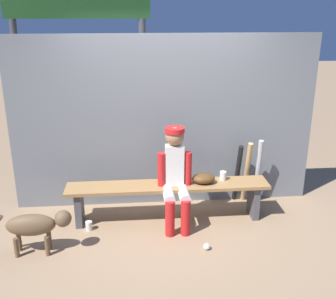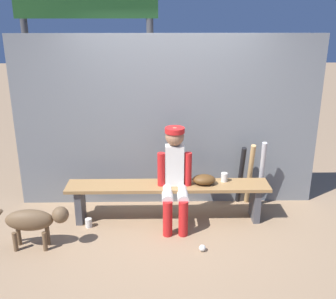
{
  "view_description": "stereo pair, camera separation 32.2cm",
  "coord_description": "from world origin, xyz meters",
  "px_view_note": "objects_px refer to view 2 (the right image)",
  "views": [
    {
      "loc": [
        -0.41,
        -4.49,
        2.51
      ],
      "look_at": [
        0.0,
        0.0,
        0.92
      ],
      "focal_mm": 43.44,
      "sensor_mm": 36.0,
      "label": 1
    },
    {
      "loc": [
        -0.09,
        -4.51,
        2.51
      ],
      "look_at": [
        0.0,
        0.0,
        0.92
      ],
      "focal_mm": 43.44,
      "sensor_mm": 36.0,
      "label": 2
    }
  ],
  "objects_px": {
    "bat_aluminum_black": "(241,175)",
    "dugout_bench": "(168,192)",
    "bat_wood_tan": "(250,175)",
    "dog": "(35,220)",
    "baseball": "(202,248)",
    "cup_on_ground": "(89,223)",
    "baseball_glove": "(204,180)",
    "player_seated": "(175,174)",
    "cup_on_bench": "(224,177)",
    "scoreboard": "(90,11)",
    "bat_aluminum_silver": "(261,174)"
  },
  "relations": [
    {
      "from": "baseball",
      "to": "dog",
      "type": "relative_size",
      "value": 0.09
    },
    {
      "from": "dugout_bench",
      "to": "bat_aluminum_black",
      "type": "bearing_deg",
      "value": 22.46
    },
    {
      "from": "player_seated",
      "to": "bat_wood_tan",
      "type": "xyz_separation_m",
      "value": [
        1.0,
        0.46,
        -0.21
      ]
    },
    {
      "from": "dugout_bench",
      "to": "cup_on_bench",
      "type": "xyz_separation_m",
      "value": [
        0.69,
        0.08,
        0.16
      ]
    },
    {
      "from": "bat_aluminum_silver",
      "to": "baseball",
      "type": "distance_m",
      "value": 1.42
    },
    {
      "from": "cup_on_bench",
      "to": "dog",
      "type": "xyz_separation_m",
      "value": [
        -2.15,
        -0.68,
        -0.19
      ]
    },
    {
      "from": "bat_aluminum_silver",
      "to": "cup_on_ground",
      "type": "height_order",
      "value": "bat_aluminum_silver"
    },
    {
      "from": "bat_aluminum_black",
      "to": "scoreboard",
      "type": "xyz_separation_m",
      "value": [
        -2.03,
        1.15,
        2.04
      ]
    },
    {
      "from": "baseball_glove",
      "to": "bat_wood_tan",
      "type": "distance_m",
      "value": 0.73
    },
    {
      "from": "baseball",
      "to": "baseball_glove",
      "type": "bearing_deg",
      "value": 83.82
    },
    {
      "from": "dugout_bench",
      "to": "player_seated",
      "type": "distance_m",
      "value": 0.32
    },
    {
      "from": "dugout_bench",
      "to": "baseball_glove",
      "type": "xyz_separation_m",
      "value": [
        0.44,
        0.0,
        0.17
      ]
    },
    {
      "from": "bat_wood_tan",
      "to": "bat_aluminum_silver",
      "type": "bearing_deg",
      "value": -7.73
    },
    {
      "from": "bat_aluminum_black",
      "to": "bat_aluminum_silver",
      "type": "distance_m",
      "value": 0.27
    },
    {
      "from": "bat_aluminum_silver",
      "to": "cup_on_ground",
      "type": "relative_size",
      "value": 8.3
    },
    {
      "from": "dog",
      "to": "dugout_bench",
      "type": "bearing_deg",
      "value": 22.63
    },
    {
      "from": "dugout_bench",
      "to": "scoreboard",
      "type": "distance_m",
      "value": 2.81
    },
    {
      "from": "bat_aluminum_black",
      "to": "dugout_bench",
      "type": "bearing_deg",
      "value": -157.54
    },
    {
      "from": "dugout_bench",
      "to": "baseball_glove",
      "type": "height_order",
      "value": "baseball_glove"
    },
    {
      "from": "baseball_glove",
      "to": "bat_aluminum_silver",
      "type": "distance_m",
      "value": 0.86
    },
    {
      "from": "scoreboard",
      "to": "dog",
      "type": "xyz_separation_m",
      "value": [
        -0.39,
        -2.15,
        -2.13
      ]
    },
    {
      "from": "dugout_bench",
      "to": "baseball",
      "type": "bearing_deg",
      "value": -63.21
    },
    {
      "from": "player_seated",
      "to": "bat_aluminum_black",
      "type": "xyz_separation_m",
      "value": [
        0.89,
        0.51,
        -0.24
      ]
    },
    {
      "from": "scoreboard",
      "to": "dog",
      "type": "bearing_deg",
      "value": -100.22
    },
    {
      "from": "cup_on_bench",
      "to": "dugout_bench",
      "type": "bearing_deg",
      "value": -173.65
    },
    {
      "from": "bat_wood_tan",
      "to": "scoreboard",
      "type": "xyz_separation_m",
      "value": [
        -2.14,
        1.2,
        2.02
      ]
    },
    {
      "from": "dugout_bench",
      "to": "bat_wood_tan",
      "type": "bearing_deg",
      "value": 18.13
    },
    {
      "from": "baseball_glove",
      "to": "cup_on_bench",
      "type": "xyz_separation_m",
      "value": [
        0.26,
        0.08,
        -0.01
      ]
    },
    {
      "from": "player_seated",
      "to": "dugout_bench",
      "type": "bearing_deg",
      "value": 124.83
    },
    {
      "from": "bat_wood_tan",
      "to": "cup_on_bench",
      "type": "relative_size",
      "value": 8.19
    },
    {
      "from": "baseball_glove",
      "to": "scoreboard",
      "type": "relative_size",
      "value": 0.08
    },
    {
      "from": "bat_wood_tan",
      "to": "dog",
      "type": "xyz_separation_m",
      "value": [
        -2.53,
        -0.96,
        -0.11
      ]
    },
    {
      "from": "baseball_glove",
      "to": "baseball",
      "type": "relative_size",
      "value": 3.78
    },
    {
      "from": "baseball_glove",
      "to": "cup_on_bench",
      "type": "height_order",
      "value": "baseball_glove"
    },
    {
      "from": "baseball_glove",
      "to": "bat_aluminum_silver",
      "type": "relative_size",
      "value": 0.31
    },
    {
      "from": "dugout_bench",
      "to": "dog",
      "type": "distance_m",
      "value": 1.57
    },
    {
      "from": "baseball",
      "to": "cup_on_ground",
      "type": "relative_size",
      "value": 0.67
    },
    {
      "from": "baseball",
      "to": "cup_on_ground",
      "type": "height_order",
      "value": "cup_on_ground"
    },
    {
      "from": "bat_wood_tan",
      "to": "cup_on_bench",
      "type": "distance_m",
      "value": 0.48
    },
    {
      "from": "player_seated",
      "to": "scoreboard",
      "type": "height_order",
      "value": "scoreboard"
    },
    {
      "from": "dugout_bench",
      "to": "cup_on_bench",
      "type": "distance_m",
      "value": 0.72
    },
    {
      "from": "bat_aluminum_black",
      "to": "cup_on_bench",
      "type": "relative_size",
      "value": 7.62
    },
    {
      "from": "dog",
      "to": "cup_on_bench",
      "type": "bearing_deg",
      "value": 17.64
    },
    {
      "from": "player_seated",
      "to": "bat_aluminum_silver",
      "type": "height_order",
      "value": "player_seated"
    },
    {
      "from": "bat_aluminum_black",
      "to": "bat_aluminum_silver",
      "type": "height_order",
      "value": "bat_aluminum_silver"
    },
    {
      "from": "player_seated",
      "to": "cup_on_ground",
      "type": "height_order",
      "value": "player_seated"
    },
    {
      "from": "bat_aluminum_silver",
      "to": "player_seated",
      "type": "bearing_deg",
      "value": -158.76
    },
    {
      "from": "cup_on_ground",
      "to": "scoreboard",
      "type": "distance_m",
      "value": 2.96
    },
    {
      "from": "dugout_bench",
      "to": "scoreboard",
      "type": "xyz_separation_m",
      "value": [
        -1.06,
        1.55,
        2.09
      ]
    },
    {
      "from": "bat_aluminum_black",
      "to": "cup_on_bench",
      "type": "height_order",
      "value": "bat_aluminum_black"
    }
  ]
}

